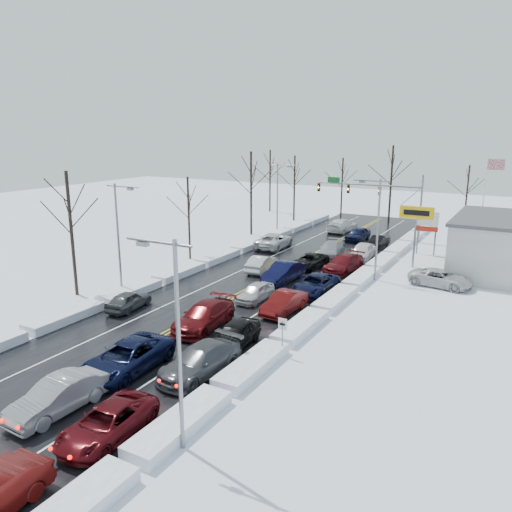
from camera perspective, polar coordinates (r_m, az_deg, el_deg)
The scene contains 44 objects.
ground at distance 40.48m, azimuth -2.36°, elevation -4.59°, with size 160.00×160.00×0.00m, color white.
road_surface at distance 42.10m, azimuth -0.93°, elevation -3.83°, with size 14.00×84.00×0.01m, color black.
snow_bank_left at distance 46.24m, azimuth -9.09°, elevation -2.36°, with size 1.65×72.00×0.63m, color white.
snow_bank_right at distance 39.02m, azimuth 8.80°, elevation -5.48°, with size 1.65×72.00×0.63m, color white.
traffic_signal_mast at distance 63.28m, azimuth 13.89°, elevation 6.91°, with size 13.28×0.39×8.00m.
tires_plus_sign at distance 50.16m, azimuth 17.86°, elevation 4.28°, with size 3.20×0.34×6.00m.
used_vehicles_sign at distance 56.26m, azimuth 19.01°, elevation 3.46°, with size 2.20×0.22×4.65m.
speed_limit_sign at distance 29.61m, azimuth 3.05°, elevation -8.44°, with size 0.55×0.09×2.35m.
flagpole at distance 63.16m, azimuth 24.76°, elevation 6.43°, with size 1.87×1.20×10.00m.
streetlight_se at distance 20.34m, azimuth -9.34°, elevation -8.26°, with size 3.20×0.25×9.00m.
streetlight_ne at distance 44.86m, azimuth 13.54°, elevation 3.89°, with size 3.20×0.25×9.00m.
streetlight_sw at distance 41.10m, azimuth -15.33°, elevation 2.86°, with size 3.20×0.25×9.00m.
streetlight_nw at distance 63.81m, azimuth 2.62°, elevation 7.21°, with size 3.20×0.25×9.00m.
tree_left_b at distance 41.82m, azimuth -20.55°, elevation 4.98°, with size 4.00×4.00×10.00m.
tree_left_c at distance 51.38m, azimuth -7.74°, elevation 6.12°, with size 3.40×3.40×8.50m.
tree_left_d at distance 63.22m, azimuth -0.57°, elevation 9.01°, with size 4.20×4.20×10.50m.
tree_left_e at distance 73.71m, azimuth 4.43°, elevation 9.16°, with size 3.80×3.80×9.50m.
tree_far_a at distance 82.24m, azimuth 1.62°, elevation 9.95°, with size 4.00×4.00×10.00m.
tree_far_b at distance 78.38m, azimuth 9.85°, elevation 9.03°, with size 3.60×3.60×9.00m.
tree_far_c at distance 74.03m, azimuth 15.27°, elevation 9.54°, with size 4.40×4.40×11.00m.
tree_far_d at distance 73.85m, azimuth 23.06°, elevation 7.55°, with size 3.40×3.40×8.50m.
queued_car_1 at distance 26.55m, azimuth -21.54°, elevation -16.24°, with size 1.74×4.98×1.64m, color #919498.
queued_car_2 at distance 29.34m, azimuth -14.44°, elevation -12.63°, with size 2.76×5.98×1.66m, color black.
queued_car_3 at distance 34.36m, azimuth -5.93°, elevation -8.16°, with size 2.35×5.78×1.68m, color #550B0E.
queued_car_4 at distance 39.40m, azimuth -0.09°, elevation -5.11°, with size 1.65×4.09×1.39m, color silver.
queued_car_5 at distance 44.35m, azimuth 3.14°, elevation -2.92°, with size 1.81×5.19×1.71m, color black.
queued_car_6 at distance 48.99m, azimuth 6.16°, elevation -1.32°, with size 2.26×4.90×1.36m, color black.
queued_car_7 at distance 53.64m, azimuth 8.52°, elevation -0.03°, with size 2.16×5.31×1.54m, color gray.
queued_car_8 at distance 61.87m, azimuth 11.51°, elevation 1.73°, with size 1.88×4.69×1.60m, color black.
queued_car_10 at distance 24.06m, azimuth -16.50°, elevation -19.20°, with size 2.30×5.00×1.39m, color #49090E.
queued_car_11 at distance 28.32m, azimuth -6.36°, elevation -13.26°, with size 2.26×5.55×1.61m, color #424447.
queued_car_12 at distance 31.30m, azimuth -2.46°, elevation -10.40°, with size 1.90×4.73×1.61m, color black.
queued_car_13 at distance 36.93m, azimuth 3.22°, elevation -6.48°, with size 1.63×4.68×1.54m, color #4E0A0A.
queued_car_14 at distance 41.45m, azimuth 6.75°, elevation -4.23°, with size 2.53×5.49×1.53m, color black.
queued_car_15 at distance 48.08m, azimuth 9.94°, elevation -1.75°, with size 2.22×5.47×1.59m, color #540B11.
queued_car_16 at distance 52.96m, azimuth 12.01°, elevation -0.37°, with size 2.00×4.98×1.70m, color silver.
queued_car_17 at distance 58.89m, azimuth 13.71°, elevation 0.99°, with size 1.41×4.04×1.33m, color black.
oncoming_car_0 at distance 47.45m, azimuth 0.65°, elevation -1.75°, with size 1.61×4.62×1.52m, color silver.
oncoming_car_1 at distance 56.85m, azimuth 2.06°, elevation 0.92°, with size 2.85×6.17×1.72m, color silver.
oncoming_car_2 at distance 66.99m, azimuth 9.77°, elevation 2.75°, with size 2.41×5.92×1.72m, color white.
oncoming_car_3 at distance 38.77m, azimuth -14.28°, elevation -5.90°, with size 1.66×4.12×1.41m, color #424547.
parked_car_0 at distance 45.68m, azimuth 20.27°, elevation -3.29°, with size 2.42×5.26×1.46m, color silver.
parked_car_1 at distance 50.25m, azimuth 24.66°, elevation -2.17°, with size 2.19×5.39×1.57m, color #3B3E40.
parked_car_2 at distance 55.35m, azimuth 22.96°, elevation -0.58°, with size 1.74×4.34×1.48m, color black.
Camera 1 is at (20.25, -32.55, 13.00)m, focal length 35.00 mm.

